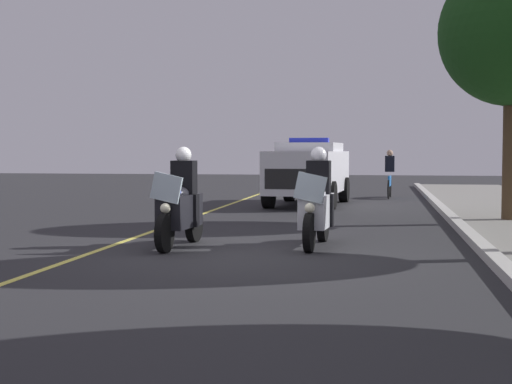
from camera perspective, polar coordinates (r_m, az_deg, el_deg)
ground_plane at (r=11.71m, az=-1.54°, el=-4.90°), size 80.00×80.00×0.00m
curb_strip at (r=11.60m, az=17.70°, el=-4.75°), size 48.00×0.24×0.15m
lane_stripe_center at (r=12.39m, az=-12.36°, el=-4.52°), size 48.00×0.12×0.01m
police_motorcycle_lead_left at (r=12.74m, az=-5.85°, el=-1.10°), size 2.14×0.61×1.72m
police_motorcycle_lead_right at (r=12.77m, az=4.69°, el=-1.09°), size 2.14×0.61×1.72m
police_suv at (r=22.67m, az=4.07°, el=1.69°), size 5.02×2.35×2.05m
cyclist_background at (r=26.37m, az=10.25°, el=1.37°), size 1.76×0.34×1.69m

